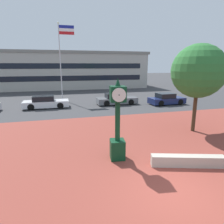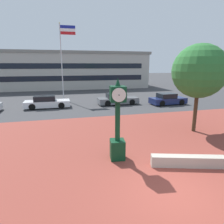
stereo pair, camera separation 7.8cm
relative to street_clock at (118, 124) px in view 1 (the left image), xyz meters
The scene contains 10 objects.
ground_plane 3.70m from the street_clock, 67.74° to the right, with size 200.00×200.00×0.00m, color #38383A.
plaza_brick_paving 2.18m from the street_clock, 21.99° to the left, with size 44.00×15.05×0.01m, color brown.
planter_wall 3.51m from the street_clock, 28.30° to the right, with size 3.20×0.40×0.50m, color #ADA393.
street_clock is the anchor object (origin of this frame).
plaza_tree 7.24m from the street_clock, 23.52° to the left, with size 3.69×3.43×5.72m.
car_street_near 13.60m from the street_clock, 74.21° to the left, with size 4.60×1.89×1.28m.
car_street_far 14.88m from the street_clock, 51.52° to the left, with size 4.12×2.07×1.28m.
car_street_distant 13.68m from the street_clock, 107.24° to the left, with size 4.58×1.83×1.28m.
flagpole_primary 17.86m from the street_clock, 96.68° to the left, with size 1.89×0.14×9.28m.
civic_building 33.41m from the street_clock, 93.04° to the left, with size 32.39×11.73×6.86m.
Camera 1 is at (-3.71, -5.36, 4.38)m, focal length 31.65 mm.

